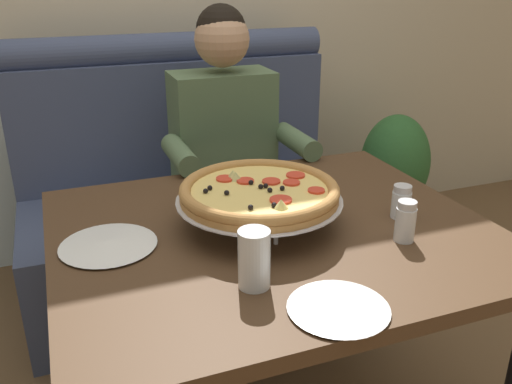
% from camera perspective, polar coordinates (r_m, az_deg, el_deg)
% --- Properties ---
extents(booth_bench, '(1.44, 0.78, 1.13)m').
position_cam_1_polar(booth_bench, '(2.47, -6.92, -1.49)').
color(booth_bench, '#424C6B').
rests_on(booth_bench, ground_plane).
extents(dining_table, '(1.18, 1.00, 0.74)m').
position_cam_1_polar(dining_table, '(1.53, 1.80, -6.61)').
color(dining_table, '#4C331E').
rests_on(dining_table, ground_plane).
extents(diner_main, '(0.54, 0.64, 1.27)m').
position_cam_1_polar(diner_main, '(2.15, -2.60, 3.84)').
color(diner_main, '#2D3342').
rests_on(diner_main, ground_plane).
extents(pizza, '(0.45, 0.45, 0.13)m').
position_cam_1_polar(pizza, '(1.47, 0.35, -0.04)').
color(pizza, silver).
rests_on(pizza, dining_table).
extents(shaker_oregano, '(0.05, 0.05, 0.10)m').
position_cam_1_polar(shaker_oregano, '(1.59, 14.95, -1.22)').
color(shaker_oregano, white).
rests_on(shaker_oregano, dining_table).
extents(shaker_pepper_flakes, '(0.05, 0.05, 0.11)m').
position_cam_1_polar(shaker_pepper_flakes, '(1.46, 15.36, -3.24)').
color(shaker_pepper_flakes, white).
rests_on(shaker_pepper_flakes, dining_table).
extents(plate_near_left, '(0.22, 0.22, 0.02)m').
position_cam_1_polar(plate_near_left, '(1.17, 8.63, -11.70)').
color(plate_near_left, white).
rests_on(plate_near_left, dining_table).
extents(plate_near_right, '(0.25, 0.25, 0.02)m').
position_cam_1_polar(plate_near_right, '(1.44, -15.22, -5.17)').
color(plate_near_right, white).
rests_on(plate_near_right, dining_table).
extents(drinking_glass, '(0.07, 0.07, 0.14)m').
position_cam_1_polar(drinking_glass, '(1.21, -0.20, -7.39)').
color(drinking_glass, silver).
rests_on(drinking_glass, dining_table).
extents(potted_plant, '(0.36, 0.36, 0.70)m').
position_cam_1_polar(potted_plant, '(2.98, 14.25, 2.00)').
color(potted_plant, brown).
rests_on(potted_plant, ground_plane).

